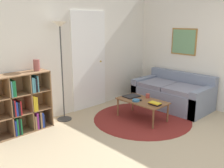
# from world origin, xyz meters

# --- Properties ---
(ground_plane) EXTENTS (14.00, 14.00, 0.00)m
(ground_plane) POSITION_xyz_m (0.00, 0.00, 0.00)
(ground_plane) COLOR tan
(wall_back) EXTENTS (7.23, 0.11, 2.60)m
(wall_back) POSITION_xyz_m (0.01, 2.79, 1.29)
(wall_back) COLOR silver
(wall_back) RESTS_ON ground_plane
(wall_right) EXTENTS (0.08, 5.77, 2.60)m
(wall_right) POSITION_xyz_m (2.14, 1.39, 1.30)
(wall_right) COLOR silver
(wall_right) RESTS_ON ground_plane
(rug) EXTENTS (1.92, 1.92, 0.01)m
(rug) POSITION_xyz_m (0.58, 1.49, 0.00)
(rug) COLOR maroon
(rug) RESTS_ON ground_plane
(bookshelf) EXTENTS (1.10, 0.34, 1.04)m
(bookshelf) POSITION_xyz_m (-1.44, 2.58, 0.49)
(bookshelf) COLOR #936B47
(bookshelf) RESTS_ON ground_plane
(floor_lamp) EXTENTS (0.29, 0.29, 1.88)m
(floor_lamp) POSITION_xyz_m (-0.55, 2.53, 1.55)
(floor_lamp) COLOR #333333
(floor_lamp) RESTS_ON ground_plane
(couch) EXTENTS (0.93, 1.65, 0.75)m
(couch) POSITION_xyz_m (1.70, 1.50, 0.28)
(couch) COLOR gray
(couch) RESTS_ON ground_plane
(coffee_table) EXTENTS (0.54, 0.97, 0.39)m
(coffee_table) POSITION_xyz_m (0.58, 1.50, 0.35)
(coffee_table) COLOR brown
(coffee_table) RESTS_ON ground_plane
(laptop) EXTENTS (0.34, 0.28, 0.02)m
(laptop) POSITION_xyz_m (0.61, 1.80, 0.40)
(laptop) COLOR black
(laptop) RESTS_ON coffee_table
(bowl) EXTENTS (0.14, 0.14, 0.04)m
(bowl) POSITION_xyz_m (0.45, 1.54, 0.40)
(bowl) COLOR teal
(bowl) RESTS_ON coffee_table
(book_stack_on_table) EXTENTS (0.14, 0.23, 0.05)m
(book_stack_on_table) POSITION_xyz_m (0.54, 1.16, 0.41)
(book_stack_on_table) COLOR black
(book_stack_on_table) RESTS_ON coffee_table
(cup) EXTENTS (0.08, 0.08, 0.08)m
(cup) POSITION_xyz_m (0.78, 1.52, 0.43)
(cup) COLOR #A33D33
(cup) RESTS_ON coffee_table
(remote) EXTENTS (0.08, 0.16, 0.02)m
(remote) POSITION_xyz_m (0.52, 1.56, 0.40)
(remote) COLOR black
(remote) RESTS_ON coffee_table
(vase_on_shelf) EXTENTS (0.11, 0.11, 0.20)m
(vase_on_shelf) POSITION_xyz_m (-1.03, 2.58, 1.14)
(vase_on_shelf) COLOR #934C47
(vase_on_shelf) RESTS_ON bookshelf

